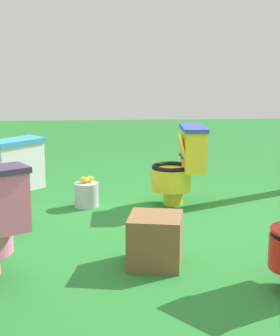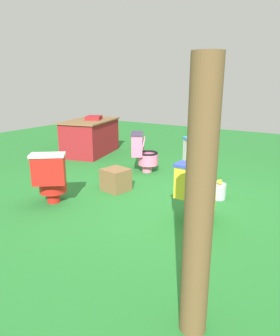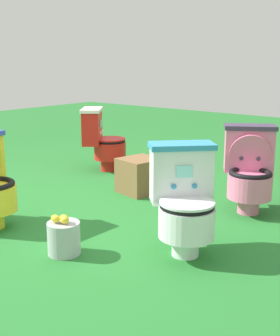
% 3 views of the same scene
% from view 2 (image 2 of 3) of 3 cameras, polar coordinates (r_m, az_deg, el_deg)
% --- Properties ---
extents(ground, '(14.00, 14.00, 0.00)m').
position_cam_2_polar(ground, '(4.30, 1.01, -6.11)').
color(ground, '#26752D').
extents(toilet_red, '(0.64, 0.62, 0.73)m').
position_cam_2_polar(toilet_red, '(4.24, -16.27, -1.77)').
color(toilet_red, red).
rests_on(toilet_red, ground).
extents(toilet_pink, '(0.60, 0.63, 0.73)m').
position_cam_2_polar(toilet_pink, '(5.54, 0.57, 3.00)').
color(toilet_pink, pink).
rests_on(toilet_pink, ground).
extents(toilet_yellow, '(0.50, 0.44, 0.73)m').
position_cam_2_polar(toilet_yellow, '(3.62, 10.61, -4.41)').
color(toilet_yellow, yellow).
rests_on(toilet_yellow, ground).
extents(toilet_white, '(0.63, 0.63, 0.73)m').
position_cam_2_polar(toilet_white, '(5.12, 10.91, 1.58)').
color(toilet_white, white).
rests_on(toilet_white, ground).
extents(vendor_table, '(1.63, 1.19, 0.85)m').
position_cam_2_polar(vendor_table, '(7.07, -9.19, 5.79)').
color(vendor_table, maroon).
rests_on(vendor_table, ground).
extents(wooden_post, '(0.18, 0.18, 1.77)m').
position_cam_2_polar(wooden_post, '(1.88, 10.97, -7.23)').
color(wooden_post, brown).
rests_on(wooden_post, ground).
extents(small_crate, '(0.41, 0.42, 0.34)m').
position_cam_2_polar(small_crate, '(4.66, -4.54, -2.17)').
color(small_crate, brown).
rests_on(small_crate, ground).
extents(lemon_bucket, '(0.22, 0.22, 0.28)m').
position_cam_2_polar(lemon_bucket, '(4.48, 14.34, -4.09)').
color(lemon_bucket, '#B7B7BF').
rests_on(lemon_bucket, ground).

